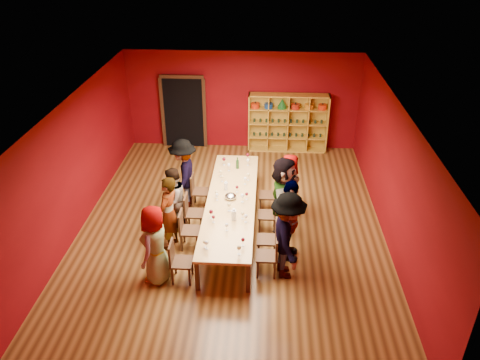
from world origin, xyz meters
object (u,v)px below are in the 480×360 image
object	(u,v)px
person_left_1	(169,213)
wine_bottle	(237,164)
person_right_0	(287,236)
chair_person_right_2	(271,213)
person_right_1	(289,221)
chair_person_left_1	(186,228)
chair_person_left_3	(197,189)
person_left_0	(155,245)
person_left_2	(173,200)
person_right_2	(283,196)
chair_person_left_2	(191,211)
person_left_3	(184,174)
tasting_table	(231,201)
chair_person_right_3	(271,193)
shelving_unit	(288,120)
chair_person_right_0	(271,254)
chair_person_left_0	(178,259)
chair_person_right_1	(271,237)
person_right_3	(289,184)
spittoon_bowl	(231,196)

from	to	relation	value
person_left_1	wine_bottle	bearing A→B (deg)	165.67
person_right_0	chair_person_right_2	distance (m)	1.58
person_right_1	chair_person_left_1	bearing A→B (deg)	86.75
chair_person_left_3	person_left_0	bearing A→B (deg)	-98.61
person_left_2	person_right_2	distance (m)	2.49
person_left_0	chair_person_left_3	size ratio (longest dim) A/B	1.88
chair_person_left_1	person_right_1	distance (m)	2.24
chair_person_right_2	wine_bottle	world-z (taller)	wine_bottle
chair_person_left_2	person_left_3	distance (m)	1.10
tasting_table	person_right_0	xyz separation A→B (m)	(1.22, -1.60, 0.24)
person_left_0	person_right_0	world-z (taller)	person_right_0
chair_person_right_2	chair_person_right_3	xyz separation A→B (m)	(0.00, 0.87, 0.00)
chair_person_right_2	wine_bottle	distance (m)	1.88
person_right_2	chair_person_right_3	world-z (taller)	person_right_2
shelving_unit	tasting_table	bearing A→B (deg)	-107.92
chair_person_right_0	chair_person_right_3	distance (m)	2.36
chair_person_left_0	person_left_1	world-z (taller)	person_left_1
chair_person_right_1	person_left_0	bearing A→B (deg)	-159.33
chair_person_left_0	chair_person_right_3	bearing A→B (deg)	55.57
person_left_3	chair_person_right_0	xyz separation A→B (m)	(2.13, -2.43, -0.41)
person_left_0	chair_person_left_2	size ratio (longest dim) A/B	1.88
chair_person_right_1	chair_person_right_0	bearing A→B (deg)	-90.00
person_right_0	chair_person_right_2	size ratio (longest dim) A/B	2.10
chair_person_left_1	chair_person_left_3	size ratio (longest dim) A/B	1.00
tasting_table	chair_person_left_0	bearing A→B (deg)	-115.71
chair_person_left_1	person_left_1	size ratio (longest dim) A/B	0.52
chair_person_left_1	person_right_3	bearing A→B (deg)	35.28
person_right_1	person_right_2	xyz separation A→B (m)	(-0.10, 0.94, 0.02)
chair_person_left_2	person_right_2	world-z (taller)	person_right_2
person_left_1	chair_person_left_2	size ratio (longest dim) A/B	1.92
person_left_0	chair_person_left_1	bearing A→B (deg)	170.75
chair_person_right_1	person_right_2	distance (m)	1.07
chair_person_right_3	wine_bottle	world-z (taller)	wine_bottle
person_right_3	chair_person_left_2	bearing A→B (deg)	100.48
chair_person_right_3	wine_bottle	xyz separation A→B (m)	(-0.87, 0.75, 0.37)
person_right_3	wine_bottle	xyz separation A→B (m)	(-1.29, 0.75, 0.11)
shelving_unit	chair_person_right_1	xyz separation A→B (m)	(-0.49, -5.36, -0.49)
person_left_3	chair_person_right_3	world-z (taller)	person_left_3
person_left_0	chair_person_left_3	world-z (taller)	person_left_0
chair_person_left_2	chair_person_right_0	world-z (taller)	same
person_left_1	chair_person_left_1	bearing A→B (deg)	104.94
tasting_table	person_left_3	world-z (taller)	person_left_3
tasting_table	chair_person_left_3	distance (m)	1.25
person_left_2	wine_bottle	size ratio (longest dim) A/B	4.94
person_left_1	person_right_1	size ratio (longest dim) A/B	0.93
shelving_unit	person_left_0	size ratio (longest dim) A/B	1.44
person_left_2	chair_person_right_2	world-z (taller)	person_left_2
tasting_table	chair_person_right_1	distance (m)	1.40
person_left_3	wine_bottle	distance (m)	1.44
chair_person_left_3	spittoon_bowl	world-z (taller)	chair_person_left_3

